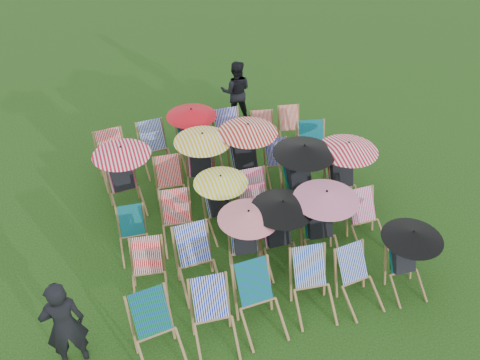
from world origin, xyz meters
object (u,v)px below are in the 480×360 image
object	(u,v)px
deckchair_29	(291,128)
person_rear	(236,91)
person_left	(64,325)
deckchair_0	(158,335)
deckchair_5	(408,260)

from	to	relation	value
deckchair_29	person_rear	bearing A→B (deg)	130.48
deckchair_29	person_left	xyz separation A→B (m)	(-5.28, -4.36, 0.41)
deckchair_0	deckchair_5	world-z (taller)	deckchair_5
deckchair_29	person_left	distance (m)	6.86
person_left	person_rear	size ratio (longest dim) A/B	1.05
deckchair_5	deckchair_29	xyz separation A→B (m)	(-0.13, 4.64, -0.21)
deckchair_5	deckchair_29	world-z (taller)	deckchair_5
person_left	person_rear	xyz separation A→B (m)	(4.41, 5.80, -0.04)
deckchair_5	deckchair_29	distance (m)	4.65
person_left	person_rear	distance (m)	7.28
deckchair_0	deckchair_5	distance (m)	4.18
deckchair_5	deckchair_29	size ratio (longest dim) A/B	1.41
deckchair_0	person_rear	bearing A→B (deg)	55.43
deckchair_29	person_rear	distance (m)	1.72
deckchair_29	person_rear	xyz separation A→B (m)	(-0.87, 1.44, 0.37)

